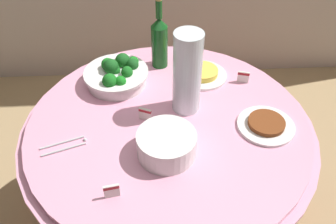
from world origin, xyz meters
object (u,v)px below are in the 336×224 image
broccoli_bowl (117,75)px  wine_bottle (159,41)px  food_plate_stir_fry (266,125)px  label_placard_rear (112,190)px  food_plate_fried_egg (202,74)px  label_placard_mid (145,114)px  label_placard_front (243,76)px  decorative_fruit_vase (187,78)px  plate_stack (167,144)px  serving_tongs (65,145)px

broccoli_bowl → wine_bottle: size_ratio=0.83×
food_plate_stir_fry → label_placard_rear: size_ratio=4.00×
food_plate_fried_egg → label_placard_mid: 0.37m
label_placard_front → label_placard_mid: same height
wine_bottle → food_plate_stir_fry: 0.60m
food_plate_stir_fry → label_placard_front: (-0.03, 0.28, 0.02)m
wine_bottle → decorative_fruit_vase: (0.09, -0.31, 0.02)m
plate_stack → label_placard_rear: size_ratio=3.82×
broccoli_bowl → label_placard_mid: 0.27m
food_plate_stir_fry → plate_stack: bearing=-163.8°
broccoli_bowl → food_plate_stir_fry: (0.58, -0.31, -0.03)m
plate_stack → label_placard_front: bearing=48.1°
serving_tongs → food_plate_fried_egg: food_plate_fried_egg is taller
wine_bottle → label_placard_front: wine_bottle is taller
wine_bottle → label_placard_mid: size_ratio=6.11×
decorative_fruit_vase → label_placard_front: (0.27, 0.15, -0.12)m
plate_stack → serving_tongs: size_ratio=1.27×
decorative_fruit_vase → serving_tongs: (-0.46, -0.19, -0.14)m
wine_bottle → label_placard_front: size_ratio=6.11×
decorative_fruit_vase → label_placard_front: decorative_fruit_vase is taller
decorative_fruit_vase → food_plate_stir_fry: 0.35m
broccoli_bowl → label_placard_rear: 0.59m
decorative_fruit_vase → plate_stack: bearing=-110.5°
broccoli_bowl → serving_tongs: size_ratio=1.69×
decorative_fruit_vase → label_placard_rear: decorative_fruit_vase is taller
food_plate_stir_fry → label_placard_mid: (-0.46, 0.07, 0.02)m
label_placard_front → label_placard_rear: bearing=-133.4°
label_placard_mid → serving_tongs: bearing=-156.8°
serving_tongs → label_placard_front: (0.72, 0.34, 0.03)m
food_plate_fried_egg → food_plate_stir_fry: bearing=-58.8°
food_plate_fried_egg → decorative_fruit_vase: bearing=-114.3°
plate_stack → food_plate_fried_egg: size_ratio=0.95×
broccoli_bowl → food_plate_fried_egg: 0.38m
plate_stack → label_placard_rear: plate_stack is taller
food_plate_fried_egg → wine_bottle: bearing=151.9°
broccoli_bowl → food_plate_fried_egg: broccoli_bowl is taller
label_placard_front → label_placard_rear: size_ratio=1.00×
food_plate_fried_egg → serving_tongs: bearing=-144.2°
wine_bottle → label_placard_rear: 0.75m
food_plate_stir_fry → label_placard_rear: 0.64m
decorative_fruit_vase → serving_tongs: bearing=-157.5°
label_placard_front → label_placard_mid: (-0.43, -0.22, 0.00)m
decorative_fruit_vase → label_placard_mid: decorative_fruit_vase is taller
plate_stack → decorative_fruit_vase: bearing=69.5°
serving_tongs → food_plate_stir_fry: 0.76m
wine_bottle → label_placard_mid: wine_bottle is taller
decorative_fruit_vase → serving_tongs: size_ratio=2.05×
broccoli_bowl → decorative_fruit_vase: (0.29, -0.18, 0.10)m
food_plate_fried_egg → label_placard_mid: size_ratio=4.00×
plate_stack → serving_tongs: bearing=171.9°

